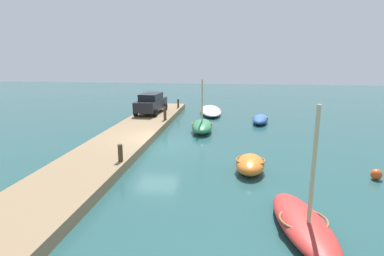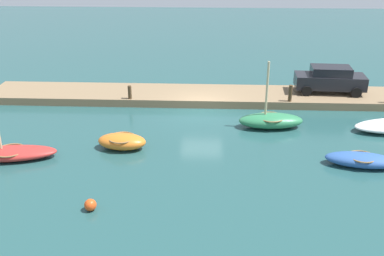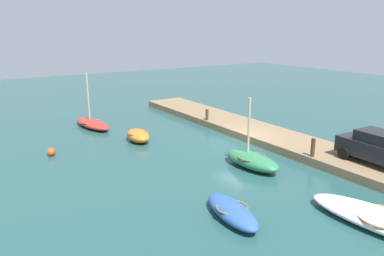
{
  "view_description": "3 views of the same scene",
  "coord_description": "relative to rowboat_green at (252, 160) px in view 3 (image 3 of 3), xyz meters",
  "views": [
    {
      "loc": [
        17.84,
        4.51,
        5.29
      ],
      "look_at": [
        0.66,
        2.25,
        1.29
      ],
      "focal_mm": 29.69,
      "sensor_mm": 36.0,
      "label": 1
    },
    {
      "loc": [
        -0.58,
        24.94,
        9.6
      ],
      "look_at": [
        0.4,
        4.14,
        0.64
      ],
      "focal_mm": 41.8,
      "sensor_mm": 36.0,
      "label": 2
    },
    {
      "loc": [
        -17.09,
        14.88,
        7.05
      ],
      "look_at": [
        0.32,
        3.44,
        1.39
      ],
      "focal_mm": 34.13,
      "sensor_mm": 36.0,
      "label": 3
    }
  ],
  "objects": [
    {
      "name": "mooring_post_mid_east",
      "position": [
        8.2,
        -2.97,
        0.46
      ],
      "size": [
        0.22,
        0.22,
        0.81
      ],
      "primitive_type": "cylinder",
      "color": "#47331E",
      "rests_on": "dock_platform"
    },
    {
      "name": "mooring_post_mid_west",
      "position": [
        -1.46,
        -2.97,
        0.55
      ],
      "size": [
        0.22,
        0.22,
        1.0
      ],
      "primitive_type": "cylinder",
      "color": "#47331E",
      "rests_on": "dock_platform"
    },
    {
      "name": "parked_car",
      "position": [
        -4.17,
        -4.75,
        0.93
      ],
      "size": [
        4.36,
        2.07,
        1.68
      ],
      "rotation": [
        0.0,
        0.0,
        -0.05
      ],
      "color": "black",
      "rests_on": "dock_platform"
    },
    {
      "name": "dock_platform",
      "position": [
        3.79,
        -4.41,
        -0.19
      ],
      "size": [
        27.12,
        3.38,
        0.48
      ],
      "primitive_type": "cube",
      "color": "#846B4C",
      "rests_on": "ground_plane"
    },
    {
      "name": "rowboat_green",
      "position": [
        0.0,
        0.0,
        0.0
      ],
      "size": [
        3.55,
        1.64,
        3.7
      ],
      "rotation": [
        0.0,
        0.0,
        0.06
      ],
      "color": "#2D7A4C",
      "rests_on": "ground_plane"
    },
    {
      "name": "motorboat_white",
      "position": [
        -7.14,
        0.08,
        -0.13
      ],
      "size": [
        5.75,
        2.6,
        0.58
      ],
      "rotation": [
        0.0,
        0.0,
        0.14
      ],
      "color": "white",
      "rests_on": "ground_plane"
    },
    {
      "name": "ground_plane",
      "position": [
        3.79,
        -2.38,
        -0.42
      ],
      "size": [
        84.0,
        84.0,
        0.0
      ],
      "primitive_type": "plane",
      "color": "#234C4C"
    },
    {
      "name": "rowboat_red",
      "position": [
        12.56,
        4.33,
        -0.1
      ],
      "size": [
        4.42,
        2.04,
        4.01
      ],
      "rotation": [
        0.0,
        0.0,
        0.16
      ],
      "color": "#B72D28",
      "rests_on": "ground_plane"
    },
    {
      "name": "marker_buoy",
      "position": [
        7.74,
        8.37,
        -0.19
      ],
      "size": [
        0.47,
        0.47,
        0.47
      ],
      "primitive_type": "sphere",
      "color": "#E54C19",
      "rests_on": "ground_plane"
    },
    {
      "name": "rowboat_blue",
      "position": [
        -3.59,
        4.29,
        -0.11
      ],
      "size": [
        3.34,
        1.65,
        0.62
      ],
      "rotation": [
        0.0,
        0.0,
        -0.15
      ],
      "color": "#2D569E",
      "rests_on": "ground_plane"
    },
    {
      "name": "dinghy_orange",
      "position": [
        7.56,
        2.98,
        -0.03
      ],
      "size": [
        2.47,
        1.49,
        0.76
      ],
      "rotation": [
        0.0,
        0.0,
        -0.08
      ],
      "color": "orange",
      "rests_on": "ground_plane"
    }
  ]
}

